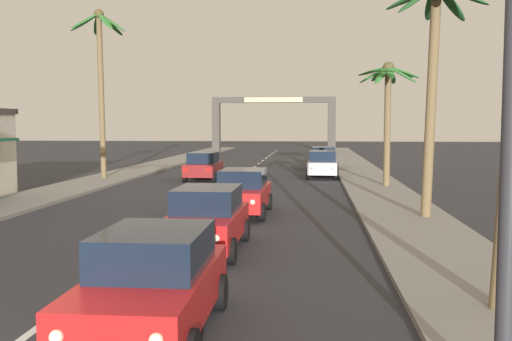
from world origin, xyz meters
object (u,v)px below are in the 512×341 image
Objects in this scene: sedan_parked_nearest_kerb at (323,158)px; palm_right_third at (388,95)px; sedan_lead_at_stop_bar at (153,282)px; town_gateway_arch at (273,117)px; sedan_fifth_in_queue at (243,192)px; sedan_parked_mid_kerb at (323,164)px; sedan_oncoming_far at (204,166)px; sedan_third_in_queue at (207,219)px; palm_left_third at (100,63)px; palm_right_second at (434,45)px.

palm_right_third is at bearing -76.15° from sedan_parked_nearest_kerb.
sedan_lead_at_stop_bar is 0.31× the size of town_gateway_arch.
sedan_parked_mid_kerb is (3.23, 15.63, 0.00)m from sedan_fifth_in_queue.
sedan_third_in_queue is at bearing -79.30° from sedan_oncoming_far.
sedan_parked_nearest_kerb is 0.69× the size of palm_right_third.
town_gateway_arch is at bearing 76.84° from palm_left_third.
sedan_fifth_in_queue is at bearing -101.69° from sedan_parked_mid_kerb.
sedan_lead_at_stop_bar is at bearing -106.08° from palm_right_third.
sedan_parked_mid_kerb is at bearing 81.05° from sedan_third_in_queue.
sedan_third_in_queue and sedan_oncoming_far have the same top height.
palm_right_second is (6.66, -0.77, 5.20)m from sedan_fifth_in_queue.
sedan_parked_nearest_kerb is at bearing -78.20° from town_gateway_arch.
sedan_lead_at_stop_bar is 0.68× the size of palm_right_third.
palm_right_second is at bearing -52.96° from sedan_oncoming_far.
sedan_third_in_queue is 17.75m from palm_right_third.
sedan_parked_mid_kerb is at bearing 118.35° from palm_right_third.
sedan_parked_mid_kerb is 7.89m from palm_right_third.
town_gateway_arch is at bearing 91.83° from sedan_third_in_queue.
town_gateway_arch is (8.12, 34.73, -2.78)m from palm_left_third.
sedan_third_in_queue and sedan_parked_nearest_kerb have the same top height.
sedan_oncoming_far is 11.70m from palm_right_third.
palm_right_second reaches higher than sedan_oncoming_far.
palm_left_third reaches higher than sedan_fifth_in_queue.
sedan_oncoming_far is at bearing 127.04° from palm_right_second.
sedan_fifth_in_queue is 13.82m from sedan_oncoming_far.
town_gateway_arch is at bearing 91.90° from sedan_lead_at_stop_bar.
sedan_third_in_queue is at bearing -141.18° from palm_right_second.
sedan_lead_at_stop_bar is 0.44× the size of palm_left_third.
sedan_lead_at_stop_bar is 28.14m from palm_left_third.
sedan_parked_nearest_kerb is at bearing 82.75° from sedan_third_in_queue.
palm_right_second reaches higher than town_gateway_arch.
palm_left_third is (-6.14, -0.33, 6.17)m from sedan_oncoming_far.
sedan_lead_at_stop_bar and sedan_oncoming_far have the same top height.
sedan_fifth_in_queue is at bearing -52.10° from palm_left_third.
sedan_oncoming_far and sedan_parked_nearest_kerb have the same top height.
sedan_fifth_in_queue is at bearing 173.45° from palm_right_second.
sedan_parked_mid_kerb is at bearing 83.57° from sedan_lead_at_stop_bar.
sedan_parked_nearest_kerb is 26.33m from town_gateway_arch.
sedan_parked_mid_kerb is at bearing -91.41° from sedan_parked_nearest_kerb.
palm_left_third reaches higher than sedan_third_in_queue.
palm_left_third reaches higher than sedan_oncoming_far.
sedan_fifth_in_queue is 12.28m from palm_right_third.
palm_right_third reaches higher than town_gateway_arch.
sedan_fifth_in_queue is at bearing -73.54° from sedan_oncoming_far.
palm_right_third is (3.23, -5.98, 4.01)m from sedan_parked_mid_kerb.
palm_right_third is at bearing 56.18° from sedan_fifth_in_queue.
sedan_parked_mid_kerb is (3.18, 28.23, 0.00)m from sedan_lead_at_stop_bar.
sedan_parked_nearest_kerb is 13.43m from palm_right_third.
sedan_fifth_in_queue is 15.96m from sedan_parked_mid_kerb.
sedan_third_in_queue is at bearing -98.95° from sedan_parked_mid_kerb.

